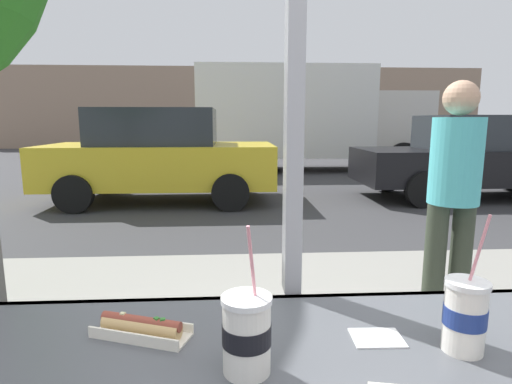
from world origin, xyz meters
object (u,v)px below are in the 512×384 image
parked_car_yellow (160,155)px  pedestrian (453,189)px  hotdog_tray_near (141,327)px  soda_cup_right (465,315)px  box_truck (306,116)px  parked_car_black (478,156)px  soda_cup_left (247,333)px

parked_car_yellow → pedestrian: pedestrian is taller
hotdog_tray_near → pedestrian: 2.33m
soda_cup_right → pedestrian: 1.97m
hotdog_tray_near → box_truck: bearing=77.9°
parked_car_yellow → box_truck: 6.07m
parked_car_black → soda_cup_right: bearing=-121.9°
soda_cup_left → box_truck: (2.23, 11.79, 0.58)m
soda_cup_left → parked_car_black: parked_car_black is taller
parked_car_yellow → soda_cup_left: bearing=-78.9°
soda_cup_left → parked_car_black: bearing=55.5°
soda_cup_right → parked_car_yellow: 7.16m
soda_cup_left → soda_cup_right: soda_cup_right is taller
parked_car_black → hotdog_tray_near: bearing=-126.5°
hotdog_tray_near → parked_car_yellow: bearing=99.4°
box_truck → soda_cup_right: bearing=-98.4°
soda_cup_left → box_truck: 12.01m
parked_car_yellow → pedestrian: 5.89m
soda_cup_right → parked_car_yellow: (-1.87, 6.91, -0.20)m
soda_cup_left → hotdog_tray_near: (-0.25, 0.16, -0.06)m
box_truck → pedestrian: bearing=-94.6°
soda_cup_right → box_truck: 11.88m
soda_cup_left → pedestrian: bearing=51.4°
pedestrian → box_truck: bearing=85.4°
soda_cup_left → soda_cup_right: 0.50m
soda_cup_left → hotdog_tray_near: 0.30m
hotdog_tray_near → box_truck: size_ratio=0.04×
soda_cup_right → pedestrian: size_ratio=0.20×
soda_cup_left → parked_car_black: 8.45m
parked_car_black → box_truck: (-2.56, 4.82, 0.83)m
parked_car_yellow → parked_car_black: 6.16m
soda_cup_right → box_truck: (1.74, 11.74, 0.58)m
parked_car_black → pedestrian: bearing=-123.1°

